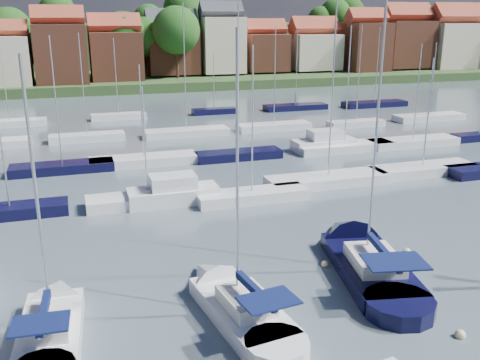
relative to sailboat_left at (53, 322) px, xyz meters
name	(u,v)px	position (x,y,z in m)	size (l,w,h in m)	color
ground	(187,143)	(13.90, 35.64, -0.36)	(260.00, 260.00, 0.00)	#45575E
sailboat_left	(53,322)	(0.00, 0.00, 0.00)	(3.28, 10.05, 13.54)	silver
sailboat_centre	(231,300)	(8.41, -0.63, 0.00)	(4.28, 10.99, 14.59)	silver
sailboat_navy	(360,255)	(17.16, 2.16, -0.02)	(6.07, 13.65, 18.23)	black
buoy_d	(460,337)	(17.50, -6.25, -0.36)	(0.49, 0.49, 0.49)	beige
buoy_e	(406,254)	(20.38, 2.12, -0.36)	(0.52, 0.52, 0.52)	beige
buoy_g	(325,266)	(14.88, 2.10, -0.36)	(0.46, 0.46, 0.46)	beige
marina_field	(214,147)	(15.80, 30.79, 0.07)	(79.62, 41.41, 15.93)	silver
far_shore_town	(123,52)	(16.12, 128.31, 4.24)	(212.46, 90.00, 22.27)	#334824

